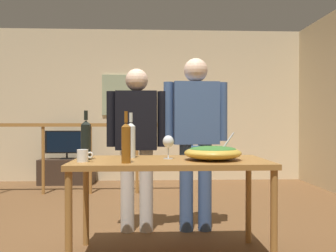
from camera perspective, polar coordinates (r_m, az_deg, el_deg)
The scene contains 16 objects.
ground_plane at distance 3.62m, azimuth -6.13°, elevation -16.12°, with size 8.08×8.08×0.00m, color brown.
back_wall at distance 6.58m, azimuth -4.52°, elevation 3.23°, with size 5.89×0.10×2.68m, color beige.
framed_picture at distance 6.55m, azimuth -7.56°, elevation 4.82°, with size 0.61×0.03×0.72m, color #9AA983.
stair_railing at distance 5.40m, azimuth -9.99°, elevation -3.18°, with size 3.47×0.10×1.07m.
tv_console at distance 6.43m, azimuth -15.47°, elevation -6.83°, with size 0.90×0.40×0.42m, color #38281E.
flat_screen_tv at distance 6.35m, azimuth -15.55°, elevation -2.48°, with size 0.70×0.12×0.48m.
serving_table at distance 2.82m, azimuth 0.33°, elevation -6.73°, with size 1.48×0.74×0.76m.
salad_bowl at distance 2.79m, azimuth 6.99°, elevation -4.07°, with size 0.43×0.43×0.22m.
wine_glass at distance 2.85m, azimuth 0.04°, elevation -2.56°, with size 0.09×0.09×0.18m.
wine_bottle_clear at distance 2.94m, azimuth -5.80°, elevation -2.06°, with size 0.07×0.07×0.36m.
wine_bottle_amber at distance 2.57m, azimuth -6.55°, elevation -2.47°, with size 0.07×0.07×0.36m.
wine_bottle_dark at distance 2.85m, azimuth -12.67°, elevation -2.01°, with size 0.08×0.08×0.38m.
mug_white at distance 2.71m, azimuth -13.11°, elevation -4.53°, with size 0.12×0.08×0.09m.
mug_blue at distance 3.10m, azimuth 4.33°, elevation -3.89°, with size 0.11×0.07×0.09m.
person_standing_left at distance 3.49m, azimuth -4.89°, elevation -1.59°, with size 0.57×0.23×1.55m.
person_standing_right at distance 3.51m, azimuth 4.33°, elevation -0.32°, with size 0.62×0.23×1.65m.
Camera 1 is at (0.21, -3.46, 1.05)m, focal length 39.11 mm.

